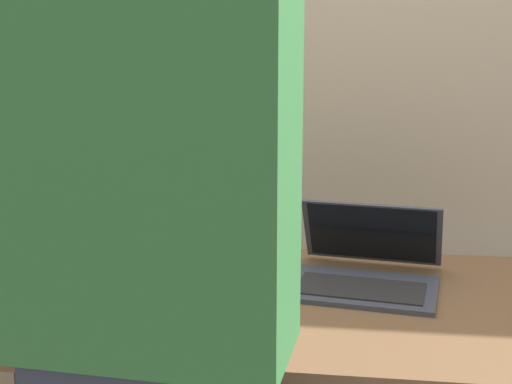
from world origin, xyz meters
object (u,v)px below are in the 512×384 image
Objects in this scene: laptop at (365,268)px; beer_bottle_dark at (133,222)px; person_figure at (153,340)px; beer_bottle_green at (146,228)px; beer_bottle_brown at (101,219)px.

beer_bottle_dark is (-0.61, 0.05, 0.09)m from laptop.
beer_bottle_dark is at bearing 109.41° from person_figure.
beer_bottle_green is at bearing -50.10° from beer_bottle_dark.
beer_bottle_brown is at bearing 145.22° from beer_bottle_green.
laptop is 1.26× the size of beer_bottle_green.
beer_bottle_brown is 0.92m from person_figure.
beer_bottle_green reaches higher than laptop.
beer_bottle_green reaches higher than beer_bottle_dark.
beer_bottle_brown is at bearing 156.87° from beer_bottle_dark.
beer_bottle_green reaches higher than beer_bottle_brown.
person_figure reaches higher than laptop.
beer_bottle_brown is at bearing 114.65° from person_figure.
laptop is 0.82m from person_figure.
beer_bottle_dark is 1.05× the size of beer_bottle_brown.
person_figure is at bearing -113.90° from laptop.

